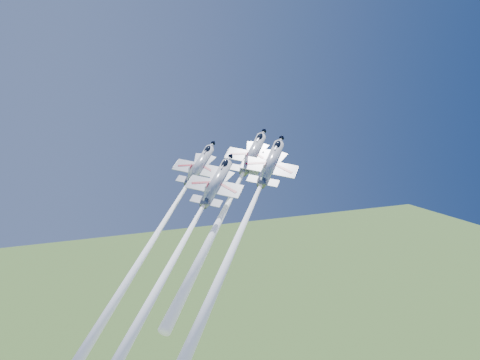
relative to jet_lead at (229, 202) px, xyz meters
name	(u,v)px	position (x,y,z in m)	size (l,w,h in m)	color
jet_lead	(229,202)	(0.00, 0.00, 0.00)	(24.48, 31.85, 32.88)	silver
jet_left	(155,237)	(-13.41, -3.32, -3.56)	(26.92, 35.79, 40.85)	silver
jet_right	(242,229)	(-1.05, -7.90, -2.48)	(27.49, 36.11, 38.98)	silver
jet_slot	(178,251)	(-11.70, -9.93, -4.04)	(25.26, 33.18, 35.82)	silver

